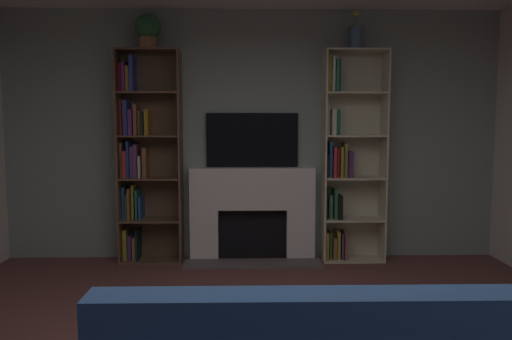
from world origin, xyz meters
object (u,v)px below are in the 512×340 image
(potted_plant, at_px, (148,30))
(fireplace, at_px, (252,212))
(vase_with_flowers, at_px, (356,37))
(tv, at_px, (252,140))
(bookshelf_right, at_px, (345,160))
(bookshelf_left, at_px, (143,157))

(potted_plant, bearing_deg, fireplace, 2.21)
(potted_plant, xyz_separation_m, vase_with_flowers, (2.22, -0.00, -0.07))
(tv, distance_m, bookshelf_right, 1.05)
(bookshelf_right, bearing_deg, tv, 174.96)
(fireplace, bearing_deg, potted_plant, -177.79)
(fireplace, bearing_deg, tv, 90.00)
(bookshelf_right, height_order, vase_with_flowers, vase_with_flowers)
(bookshelf_right, height_order, potted_plant, potted_plant)
(bookshelf_left, relative_size, vase_with_flowers, 5.54)
(bookshelf_left, relative_size, potted_plant, 6.27)
(fireplace, distance_m, bookshelf_right, 1.17)
(bookshelf_right, bearing_deg, potted_plant, -179.20)
(fireplace, height_order, bookshelf_left, bookshelf_left)
(bookshelf_left, distance_m, bookshelf_right, 2.22)
(fireplace, xyz_separation_m, bookshelf_left, (-1.19, -0.01, 0.61))
(tv, bearing_deg, bookshelf_right, -5.04)
(fireplace, height_order, vase_with_flowers, vase_with_flowers)
(fireplace, relative_size, bookshelf_right, 0.64)
(fireplace, relative_size, bookshelf_left, 0.64)
(tv, relative_size, bookshelf_right, 0.44)
(vase_with_flowers, bearing_deg, bookshelf_right, 160.51)
(tv, distance_m, bookshelf_left, 1.21)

